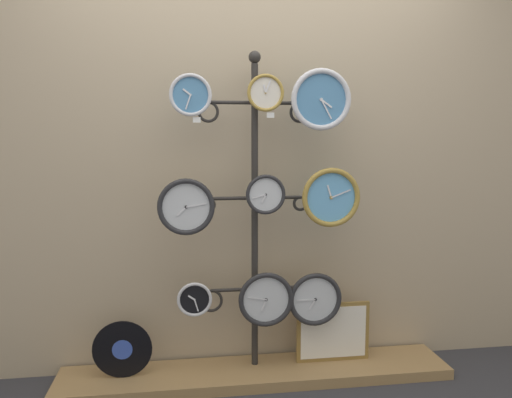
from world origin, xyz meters
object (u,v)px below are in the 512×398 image
Objects in this scene: display_stand at (255,271)px; clock_bottom_center at (266,299)px; clock_top_right at (321,100)px; clock_bottom_left at (195,299)px; clock_middle_right at (331,197)px; clock_middle_left at (186,207)px; picture_frame at (333,332)px; clock_top_center at (265,93)px; vinyl_record at (122,349)px; clock_bottom_right at (315,299)px; clock_top_left at (190,95)px; clock_middle_center at (266,194)px.

display_stand is 0.17m from clock_bottom_center.
display_stand is at bearing 163.78° from clock_top_right.
clock_bottom_center is at bearing -1.77° from clock_bottom_left.
clock_middle_left is at bearing -178.50° from clock_middle_right.
clock_middle_right is at bearing -123.94° from picture_frame.
clock_middle_left is 0.79m from clock_middle_right.
clock_top_center is 1.17m from clock_bottom_left.
clock_middle_left reaches higher than clock_bottom_center.
clock_bottom_center is at bearing 179.79° from clock_middle_right.
clock_top_center is at bearing -1.12° from vinyl_record.
display_stand is 5.93× the size of clock_bottom_center.
clock_middle_left reaches higher than clock_bottom_left.
clock_bottom_right is (0.33, -0.08, -0.15)m from display_stand.
clock_bottom_center is 0.71× the size of picture_frame.
clock_top_left reaches higher than vinyl_record.
display_stand is 9.23× the size of clock_top_center.
clock_middle_center is (0.05, -0.09, 0.45)m from display_stand.
clock_middle_left is 0.68m from clock_bottom_center.
clock_top_left is at bearing 179.67° from clock_middle_center.
clock_top_right is at bearing -55.80° from clock_bottom_right.
clock_middle_left is 0.51m from clock_bottom_left.
clock_top_center is 0.60× the size of clock_middle_right.
clock_bottom_right is (0.28, -0.01, -1.14)m from clock_top_center.
clock_middle_center is at bearing 179.30° from clock_middle_right.
display_stand is at bearing 177.19° from picture_frame.
clock_middle_right is 0.58m from clock_bottom_right.
clock_middle_center reaches higher than clock_bottom_right.
picture_frame is at bearing -2.81° from display_stand.
clock_middle_right is at bearing -1.70° from vinyl_record.
display_stand is at bearing 165.96° from clock_bottom_right.
clock_bottom_left is (0.04, 0.03, -0.51)m from clock_middle_left.
clock_bottom_left is 0.60× the size of vinyl_record.
clock_bottom_right is at bearing 124.20° from clock_top_right.
vinyl_record is at bearing 178.89° from clock_bottom_right.
clock_bottom_center is 0.48m from picture_frame.
picture_frame is (0.12, 0.08, -1.32)m from clock_top_right.
clock_bottom_center reaches higher than vinyl_record.
display_stand is at bearing 166.76° from clock_middle_right.
display_stand is 0.46m from clock_middle_center.
clock_top_left is 0.69m from clock_top_right.
picture_frame is at bearing 56.06° from clock_middle_right.
clock_top_center is at bearing 175.71° from clock_top_right.
clock_middle_right is at bearing -0.70° from clock_middle_center.
clock_top_center is 0.30m from clock_top_right.
clock_top_right is 1.52× the size of clock_middle_center.
clock_middle_right is 0.76× the size of picture_frame.
clock_bottom_center is at bearing -177.58° from clock_bottom_right.
clock_bottom_right reaches higher than vinyl_record.
clock_middle_left is at bearing -137.41° from clock_bottom_left.
display_stand is at bearing 13.61° from clock_bottom_left.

